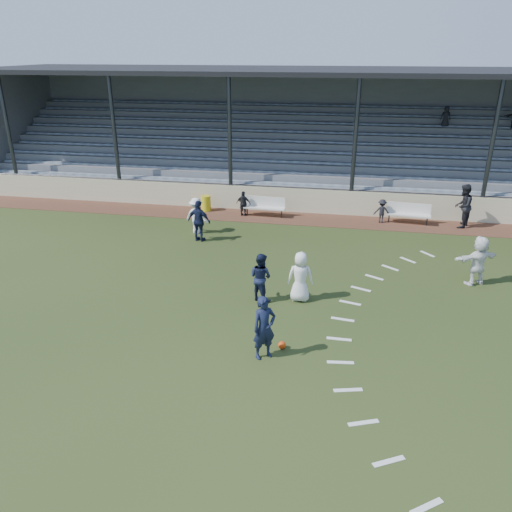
{
  "coord_description": "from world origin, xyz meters",
  "views": [
    {
      "loc": [
        2.75,
        -12.29,
        7.59
      ],
      "look_at": [
        0.0,
        2.5,
        1.3
      ],
      "focal_mm": 35.0,
      "sensor_mm": 36.0,
      "label": 1
    }
  ],
  "objects_px": {
    "football": "(282,345)",
    "player_white_lead": "(300,277)",
    "trash_bin": "(206,203)",
    "player_navy_lead": "(264,328)",
    "official": "(463,206)",
    "bench_right": "(408,211)",
    "bench_left": "(265,205)"
  },
  "relations": [
    {
      "from": "trash_bin",
      "to": "official",
      "type": "bearing_deg",
      "value": -1.25
    },
    {
      "from": "trash_bin",
      "to": "player_navy_lead",
      "type": "bearing_deg",
      "value": -67.49
    },
    {
      "from": "trash_bin",
      "to": "bench_right",
      "type": "bearing_deg",
      "value": -0.8
    },
    {
      "from": "football",
      "to": "official",
      "type": "xyz_separation_m",
      "value": [
        6.65,
        11.38,
        0.91
      ]
    },
    {
      "from": "official",
      "to": "trash_bin",
      "type": "bearing_deg",
      "value": -66.41
    },
    {
      "from": "bench_right",
      "to": "official",
      "type": "relative_size",
      "value": 1.02
    },
    {
      "from": "player_navy_lead",
      "to": "football",
      "type": "bearing_deg",
      "value": 11.6
    },
    {
      "from": "bench_right",
      "to": "football",
      "type": "relative_size",
      "value": 9.55
    },
    {
      "from": "football",
      "to": "player_white_lead",
      "type": "bearing_deg",
      "value": 86.49
    },
    {
      "from": "player_navy_lead",
      "to": "official",
      "type": "xyz_separation_m",
      "value": [
        7.07,
        11.85,
        0.13
      ]
    },
    {
      "from": "bench_left",
      "to": "trash_bin",
      "type": "height_order",
      "value": "bench_left"
    },
    {
      "from": "bench_left",
      "to": "bench_right",
      "type": "bearing_deg",
      "value": 4.24
    },
    {
      "from": "bench_right",
      "to": "football",
      "type": "xyz_separation_m",
      "value": [
        -4.33,
        -11.51,
        -0.48
      ]
    },
    {
      "from": "trash_bin",
      "to": "football",
      "type": "relative_size",
      "value": 3.63
    },
    {
      "from": "player_navy_lead",
      "to": "official",
      "type": "relative_size",
      "value": 0.89
    },
    {
      "from": "bench_right",
      "to": "trash_bin",
      "type": "bearing_deg",
      "value": -175.06
    },
    {
      "from": "bench_right",
      "to": "player_navy_lead",
      "type": "distance_m",
      "value": 12.89
    },
    {
      "from": "football",
      "to": "player_navy_lead",
      "type": "height_order",
      "value": "player_navy_lead"
    },
    {
      "from": "bench_left",
      "to": "player_navy_lead",
      "type": "xyz_separation_m",
      "value": [
        1.99,
        -11.83,
        0.3
      ]
    },
    {
      "from": "football",
      "to": "official",
      "type": "bearing_deg",
      "value": 59.69
    },
    {
      "from": "bench_right",
      "to": "bench_left",
      "type": "bearing_deg",
      "value": -172.96
    },
    {
      "from": "football",
      "to": "player_white_lead",
      "type": "xyz_separation_m",
      "value": [
        0.18,
        2.92,
        0.73
      ]
    },
    {
      "from": "bench_right",
      "to": "player_navy_lead",
      "type": "height_order",
      "value": "player_navy_lead"
    },
    {
      "from": "bench_left",
      "to": "player_white_lead",
      "type": "xyz_separation_m",
      "value": [
        2.58,
        -8.43,
        0.25
      ]
    },
    {
      "from": "player_navy_lead",
      "to": "player_white_lead",
      "type": "bearing_deg",
      "value": 43.01
    },
    {
      "from": "bench_left",
      "to": "football",
      "type": "distance_m",
      "value": 11.61
    },
    {
      "from": "trash_bin",
      "to": "player_navy_lead",
      "type": "distance_m",
      "value": 13.12
    },
    {
      "from": "bench_right",
      "to": "official",
      "type": "xyz_separation_m",
      "value": [
        2.32,
        -0.13,
        0.43
      ]
    },
    {
      "from": "football",
      "to": "bench_left",
      "type": "bearing_deg",
      "value": 101.96
    },
    {
      "from": "official",
      "to": "player_navy_lead",
      "type": "bearing_deg",
      "value": -5.97
    },
    {
      "from": "bench_left",
      "to": "player_white_lead",
      "type": "distance_m",
      "value": 8.82
    },
    {
      "from": "trash_bin",
      "to": "player_navy_lead",
      "type": "relative_size",
      "value": 0.44
    }
  ]
}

